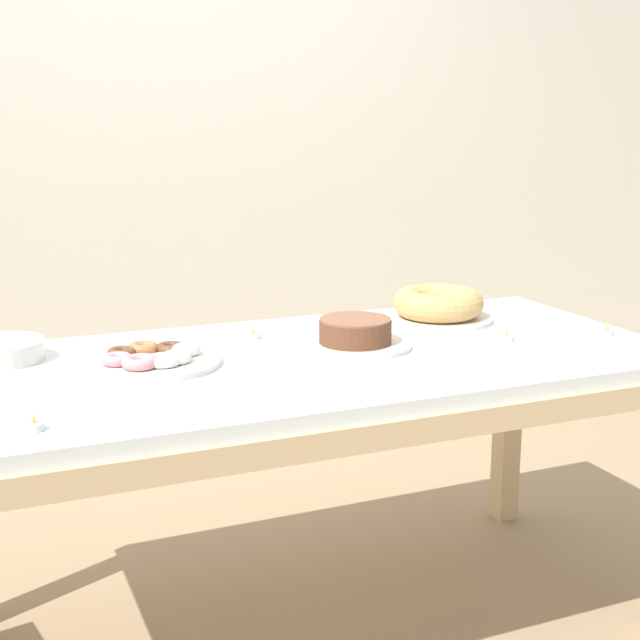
{
  "coord_description": "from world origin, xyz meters",
  "views": [
    {
      "loc": [
        -0.84,
        -1.99,
        1.34
      ],
      "look_at": [
        0.05,
        0.11,
        0.82
      ],
      "focal_mm": 50.0,
      "sensor_mm": 36.0,
      "label": 1
    }
  ],
  "objects_px": {
    "pastry_platter": "(152,359)",
    "plate_stack": "(0,351)",
    "cake_chocolate_round": "(355,335)",
    "tealight_right_edge": "(606,331)",
    "tealight_left_edge": "(34,426)",
    "tealight_near_cakes": "(506,338)",
    "cake_golden_bundt": "(438,306)",
    "tealight_near_front": "(253,335)"
  },
  "relations": [
    {
      "from": "pastry_platter",
      "to": "plate_stack",
      "type": "bearing_deg",
      "value": 150.71
    },
    {
      "from": "plate_stack",
      "to": "cake_chocolate_round",
      "type": "bearing_deg",
      "value": -14.12
    },
    {
      "from": "cake_chocolate_round",
      "to": "tealight_right_edge",
      "type": "xyz_separation_m",
      "value": [
        0.69,
        -0.15,
        -0.02
      ]
    },
    {
      "from": "tealight_left_edge",
      "to": "tealight_near_cakes",
      "type": "height_order",
      "value": "same"
    },
    {
      "from": "tealight_near_cakes",
      "to": "tealight_left_edge",
      "type": "bearing_deg",
      "value": -169.19
    },
    {
      "from": "tealight_right_edge",
      "to": "cake_golden_bundt",
      "type": "bearing_deg",
      "value": 135.15
    },
    {
      "from": "cake_chocolate_round",
      "to": "tealight_near_front",
      "type": "xyz_separation_m",
      "value": [
        -0.22,
        0.19,
        -0.02
      ]
    },
    {
      "from": "tealight_left_edge",
      "to": "plate_stack",
      "type": "bearing_deg",
      "value": 92.5
    },
    {
      "from": "tealight_near_cakes",
      "to": "tealight_near_front",
      "type": "height_order",
      "value": "same"
    },
    {
      "from": "tealight_near_cakes",
      "to": "pastry_platter",
      "type": "bearing_deg",
      "value": 171.95
    },
    {
      "from": "cake_golden_bundt",
      "to": "tealight_right_edge",
      "type": "height_order",
      "value": "cake_golden_bundt"
    },
    {
      "from": "cake_golden_bundt",
      "to": "tealight_near_front",
      "type": "xyz_separation_m",
      "value": [
        -0.57,
        0.0,
        -0.03
      ]
    },
    {
      "from": "tealight_left_edge",
      "to": "tealight_near_front",
      "type": "height_order",
      "value": "same"
    },
    {
      "from": "tealight_near_cakes",
      "to": "tealight_near_front",
      "type": "distance_m",
      "value": 0.68
    },
    {
      "from": "cake_golden_bundt",
      "to": "pastry_platter",
      "type": "bearing_deg",
      "value": -169.85
    },
    {
      "from": "cake_golden_bundt",
      "to": "pastry_platter",
      "type": "distance_m",
      "value": 0.89
    },
    {
      "from": "cake_golden_bundt",
      "to": "plate_stack",
      "type": "xyz_separation_m",
      "value": [
        -1.21,
        0.03,
        -0.02
      ]
    },
    {
      "from": "cake_golden_bundt",
      "to": "plate_stack",
      "type": "distance_m",
      "value": 1.21
    },
    {
      "from": "cake_golden_bundt",
      "to": "tealight_left_edge",
      "type": "bearing_deg",
      "value": -156.26
    },
    {
      "from": "tealight_near_front",
      "to": "tealight_right_edge",
      "type": "bearing_deg",
      "value": -20.3
    },
    {
      "from": "pastry_platter",
      "to": "tealight_near_front",
      "type": "relative_size",
      "value": 8.22
    },
    {
      "from": "tealight_left_edge",
      "to": "tealight_right_edge",
      "type": "xyz_separation_m",
      "value": [
        1.52,
        0.19,
        0.0
      ]
    },
    {
      "from": "cake_golden_bundt",
      "to": "tealight_near_cakes",
      "type": "xyz_separation_m",
      "value": [
        0.04,
        -0.29,
        -0.03
      ]
    },
    {
      "from": "pastry_platter",
      "to": "tealight_left_edge",
      "type": "distance_m",
      "value": 0.48
    },
    {
      "from": "cake_golden_bundt",
      "to": "tealight_left_edge",
      "type": "height_order",
      "value": "cake_golden_bundt"
    },
    {
      "from": "pastry_platter",
      "to": "plate_stack",
      "type": "relative_size",
      "value": 1.57
    },
    {
      "from": "cake_chocolate_round",
      "to": "cake_golden_bundt",
      "type": "relative_size",
      "value": 0.92
    },
    {
      "from": "plate_stack",
      "to": "tealight_right_edge",
      "type": "relative_size",
      "value": 5.25
    },
    {
      "from": "pastry_platter",
      "to": "tealight_near_cakes",
      "type": "height_order",
      "value": "pastry_platter"
    },
    {
      "from": "plate_stack",
      "to": "tealight_near_cakes",
      "type": "bearing_deg",
      "value": -14.19
    },
    {
      "from": "cake_chocolate_round",
      "to": "plate_stack",
      "type": "height_order",
      "value": "cake_chocolate_round"
    },
    {
      "from": "pastry_platter",
      "to": "tealight_near_cakes",
      "type": "bearing_deg",
      "value": -8.05
    },
    {
      "from": "tealight_left_edge",
      "to": "tealight_near_cakes",
      "type": "bearing_deg",
      "value": 10.81
    },
    {
      "from": "plate_stack",
      "to": "tealight_near_cakes",
      "type": "height_order",
      "value": "plate_stack"
    },
    {
      "from": "cake_chocolate_round",
      "to": "tealight_left_edge",
      "type": "bearing_deg",
      "value": -158.03
    },
    {
      "from": "cake_chocolate_round",
      "to": "tealight_near_cakes",
      "type": "height_order",
      "value": "cake_chocolate_round"
    },
    {
      "from": "tealight_left_edge",
      "to": "pastry_platter",
      "type": "bearing_deg",
      "value": 49.79
    },
    {
      "from": "cake_chocolate_round",
      "to": "pastry_platter",
      "type": "distance_m",
      "value": 0.52
    },
    {
      "from": "plate_stack",
      "to": "tealight_near_cakes",
      "type": "distance_m",
      "value": 1.29
    },
    {
      "from": "pastry_platter",
      "to": "tealight_near_cakes",
      "type": "xyz_separation_m",
      "value": [
        0.92,
        -0.13,
        -0.01
      ]
    },
    {
      "from": "plate_stack",
      "to": "tealight_left_edge",
      "type": "xyz_separation_m",
      "value": [
        0.02,
        -0.55,
        -0.01
      ]
    },
    {
      "from": "cake_chocolate_round",
      "to": "tealight_left_edge",
      "type": "distance_m",
      "value": 0.9
    }
  ]
}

